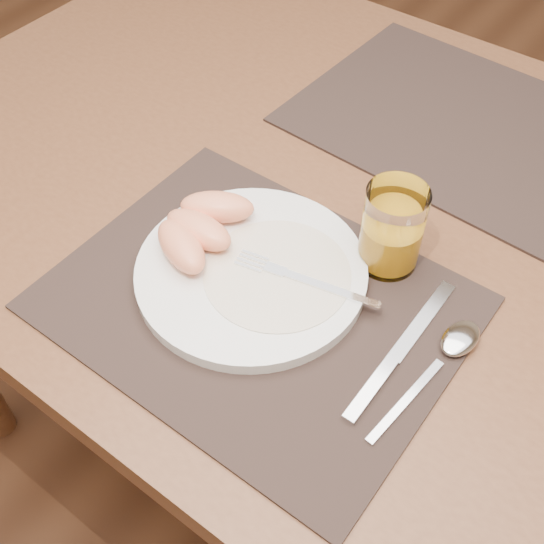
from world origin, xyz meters
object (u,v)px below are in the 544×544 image
(placemat_far, at_px, (458,123))
(plate, at_px, (251,272))
(knife, at_px, (393,359))
(placemat_near, at_px, (256,303))
(fork, at_px, (294,276))
(spoon, at_px, (452,347))
(table, at_px, (359,244))
(juice_glass, at_px, (392,232))

(placemat_far, height_order, plate, plate)
(placemat_far, bearing_deg, knife, -72.48)
(placemat_near, distance_m, fork, 0.05)
(plate, height_order, spoon, plate)
(table, bearing_deg, placemat_far, 83.98)
(placemat_near, bearing_deg, placemat_far, 85.65)
(table, height_order, knife, knife)
(placemat_far, relative_size, juice_glass, 4.16)
(spoon, distance_m, juice_glass, 0.15)
(fork, bearing_deg, juice_glass, 57.14)
(fork, bearing_deg, knife, -7.99)
(placemat_far, bearing_deg, placemat_near, -94.35)
(knife, bearing_deg, table, 128.20)
(table, distance_m, placemat_far, 0.24)
(table, bearing_deg, fork, -86.41)
(placemat_near, xyz_separation_m, fork, (0.02, 0.04, 0.02))
(fork, relative_size, juice_glass, 1.61)
(table, relative_size, fork, 8.03)
(table, xyz_separation_m, knife, (0.15, -0.20, 0.09))
(knife, bearing_deg, plate, 179.13)
(placemat_far, height_order, knife, knife)
(fork, bearing_deg, plate, -160.61)
(fork, distance_m, spoon, 0.19)
(placemat_far, distance_m, fork, 0.40)
(plate, xyz_separation_m, knife, (0.19, -0.00, -0.01))
(knife, distance_m, juice_glass, 0.15)
(spoon, height_order, juice_glass, juice_glass)
(plate, bearing_deg, placemat_far, 81.60)
(table, relative_size, placemat_near, 3.11)
(fork, distance_m, knife, 0.15)
(placemat_far, distance_m, juice_glass, 0.31)
(plate, distance_m, knife, 0.19)
(spoon, xyz_separation_m, juice_glass, (-0.12, 0.07, 0.04))
(placemat_near, bearing_deg, plate, 136.38)
(table, height_order, juice_glass, juice_glass)
(plate, bearing_deg, fork, 19.39)
(table, relative_size, juice_glass, 12.94)
(placemat_near, xyz_separation_m, placemat_far, (0.03, 0.44, 0.00))
(plate, distance_m, fork, 0.05)
(placemat_far, xyz_separation_m, fork, (-0.01, -0.40, 0.02))
(placemat_near, relative_size, knife, 2.05)
(table, distance_m, knife, 0.27)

